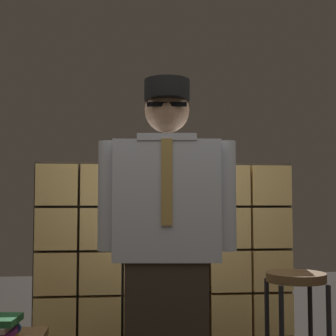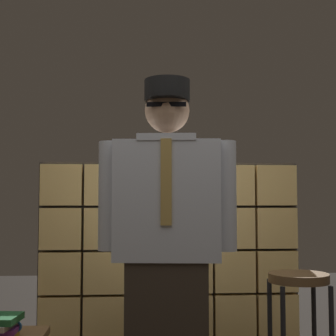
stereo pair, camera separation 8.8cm
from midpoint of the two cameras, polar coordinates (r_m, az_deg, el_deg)
glass_block_wall at (r=3.41m, az=0.98°, el=-11.89°), size 1.78×0.10×1.49m
standing_person at (r=2.62m, az=0.87°, el=-9.00°), size 0.74×0.34×1.85m
bar_stool at (r=2.99m, az=15.75°, el=-15.47°), size 0.34×0.34×0.79m
coffee_mug at (r=2.66m, az=-17.38°, el=-17.20°), size 0.13×0.08×0.09m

